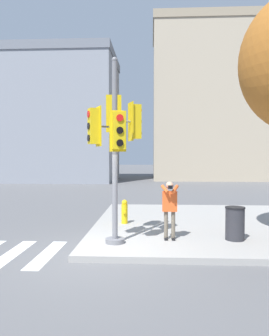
# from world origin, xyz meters

# --- Properties ---
(ground_plane) EXTENTS (160.00, 160.00, 0.00)m
(ground_plane) POSITION_xyz_m (0.00, 0.00, 0.00)
(ground_plane) COLOR #5B5B5E
(sidewalk_corner) EXTENTS (8.00, 8.00, 0.16)m
(sidewalk_corner) POSITION_xyz_m (3.50, 3.50, 0.08)
(sidewalk_corner) COLOR #9E9B96
(sidewalk_corner) RESTS_ON ground_plane
(traffic_signal_pole) EXTENTS (1.39, 1.44, 4.86)m
(traffic_signal_pole) POSITION_xyz_m (0.46, 0.67, 2.97)
(traffic_signal_pole) COLOR slate
(traffic_signal_pole) RESTS_ON sidewalk_corner
(person_photographer) EXTENTS (0.50, 0.53, 1.60)m
(person_photographer) POSITION_xyz_m (1.91, 1.13, 1.12)
(person_photographer) COLOR black
(person_photographer) RESTS_ON sidewalk_corner
(fire_hydrant) EXTENTS (0.21, 0.27, 0.81)m
(fire_hydrant) POSITION_xyz_m (0.49, 3.17, 0.56)
(fire_hydrant) COLOR yellow
(fire_hydrant) RESTS_ON sidewalk_corner
(trash_bin) EXTENTS (0.54, 0.54, 0.91)m
(trash_bin) POSITION_xyz_m (3.69, 1.17, 0.62)
(trash_bin) COLOR #2D2D33
(trash_bin) RESTS_ON sidewalk_corner
(building_left) EXTENTS (13.24, 8.87, 12.39)m
(building_left) POSITION_xyz_m (-8.76, 24.32, 6.21)
(building_left) COLOR gray
(building_left) RESTS_ON ground_plane
(building_right) EXTENTS (13.96, 8.45, 16.13)m
(building_right) POSITION_xyz_m (8.48, 27.32, 8.08)
(building_right) COLOR tan
(building_right) RESTS_ON ground_plane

